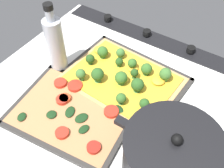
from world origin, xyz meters
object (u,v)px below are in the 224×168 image
at_px(veggie_pizza_back, 73,111).
at_px(baking_tray_front, 122,81).
at_px(broccoli_pizza, 123,77).
at_px(baking_tray_back, 72,113).
at_px(cooking_pot, 171,157).
at_px(oil_bottle, 56,44).

bearing_deg(veggie_pizza_back, baking_tray_front, -106.56).
xyz_separation_m(broccoli_pizza, baking_tray_back, (0.05, 0.18, -0.02)).
bearing_deg(cooking_pot, baking_tray_back, -0.93).
xyz_separation_m(baking_tray_front, oil_bottle, (0.20, 0.05, 0.09)).
distance_m(cooking_pot, oil_bottle, 0.45).
bearing_deg(broccoli_pizza, baking_tray_back, 73.69).
xyz_separation_m(baking_tray_back, cooking_pot, (-0.28, 0.00, 0.06)).
distance_m(baking_tray_front, baking_tray_back, 0.18).
height_order(broccoli_pizza, baking_tray_back, broccoli_pizza).
xyz_separation_m(baking_tray_back, oil_bottle, (0.15, -0.12, 0.09)).
bearing_deg(cooking_pot, oil_bottle, -16.30).
bearing_deg(oil_bottle, veggie_pizza_back, 140.98).
xyz_separation_m(baking_tray_front, veggie_pizza_back, (0.05, 0.17, 0.01)).
height_order(broccoli_pizza, cooking_pot, cooking_pot).
height_order(baking_tray_back, veggie_pizza_back, veggie_pizza_back).
bearing_deg(baking_tray_front, cooking_pot, 142.20).
bearing_deg(veggie_pizza_back, broccoli_pizza, -106.34).
height_order(baking_tray_back, oil_bottle, oil_bottle).
distance_m(broccoli_pizza, cooking_pot, 0.30).
distance_m(veggie_pizza_back, oil_bottle, 0.21).
relative_size(baking_tray_back, veggie_pizza_back, 1.08).
relative_size(baking_tray_front, veggie_pizza_back, 1.15).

